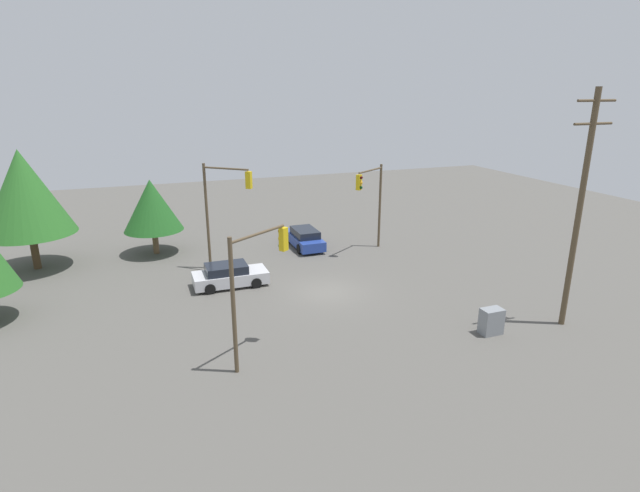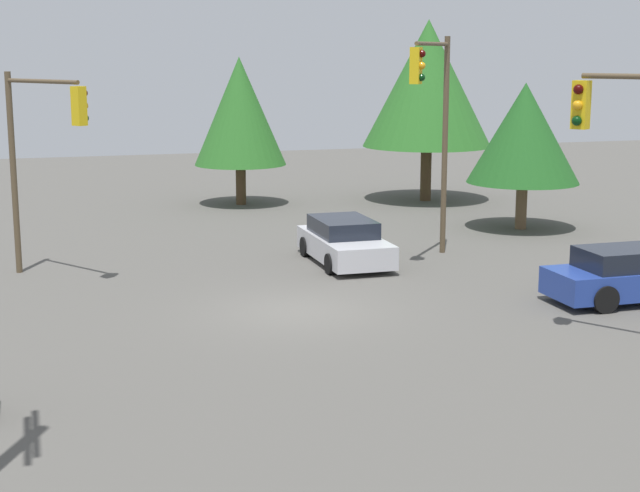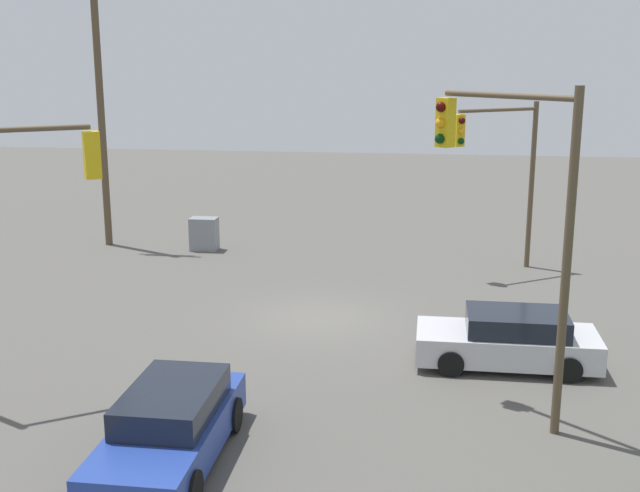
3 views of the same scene
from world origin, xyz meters
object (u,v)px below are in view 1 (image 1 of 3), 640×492
object	(u,v)px
traffic_signal_cross	(372,194)
traffic_signal_aux	(222,200)
sedan_blue	(304,238)
electrical_cabinet	(491,321)
sedan_silver	(229,275)
traffic_signal_main	(255,272)

from	to	relation	value
traffic_signal_cross	traffic_signal_aux	size ratio (longest dim) A/B	0.89
traffic_signal_aux	sedan_blue	bearing A→B (deg)	65.51
traffic_signal_cross	electrical_cabinet	distance (m)	14.34
sedan_silver	electrical_cabinet	world-z (taller)	sedan_silver
sedan_silver	traffic_signal_aux	world-z (taller)	traffic_signal_aux
traffic_signal_main	traffic_signal_aux	distance (m)	11.82
sedan_blue	traffic_signal_main	xyz separation A→B (m)	(7.12, 14.80, 3.34)
sedan_silver	traffic_signal_cross	world-z (taller)	traffic_signal_cross
sedan_silver	electrical_cabinet	xyz separation A→B (m)	(-10.77, 10.57, -0.02)
traffic_signal_main	sedan_blue	bearing A→B (deg)	30.17
traffic_signal_cross	electrical_cabinet	size ratio (longest dim) A/B	4.82
sedan_silver	traffic_signal_aux	distance (m)	4.93
sedan_blue	traffic_signal_main	bearing A→B (deg)	-115.67
traffic_signal_main	traffic_signal_aux	size ratio (longest dim) A/B	0.85
traffic_signal_main	electrical_cabinet	size ratio (longest dim) A/B	4.59
traffic_signal_cross	traffic_signal_aux	distance (m)	10.72
electrical_cabinet	traffic_signal_cross	bearing A→B (deg)	-90.97
sedan_blue	traffic_signal_main	world-z (taller)	traffic_signal_main
sedan_silver	traffic_signal_cross	bearing A→B (deg)	106.73
sedan_blue	traffic_signal_aux	bearing A→B (deg)	-154.80
sedan_silver	traffic_signal_aux	bearing A→B (deg)	173.89
traffic_signal_cross	sedan_blue	bearing A→B (deg)	-64.99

